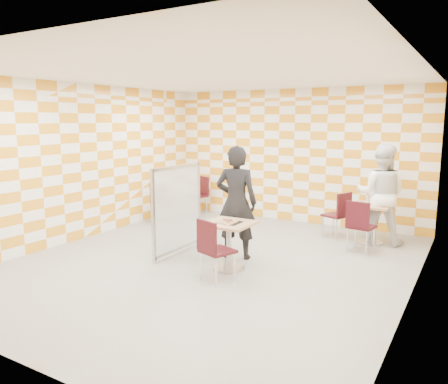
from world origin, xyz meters
name	(u,v)px	position (x,y,z in m)	size (l,w,h in m)	color
room_shell	(229,168)	(0.00, 0.54, 1.50)	(7.00, 7.00, 7.00)	#979791
main_table	(229,238)	(0.40, -0.15, 0.51)	(0.70, 0.70, 0.75)	tan
second_table	(370,217)	(1.96, 2.48, 0.51)	(0.70, 0.70, 0.75)	tan
empty_table	(180,198)	(-2.35, 2.30, 0.51)	(0.70, 0.70, 0.75)	tan
chair_main_front	(213,246)	(0.48, -0.77, 0.54)	(0.54, 0.55, 0.92)	#370B12
chair_second_front	(360,222)	(1.93, 1.75, 0.54)	(0.49, 0.49, 0.92)	#370B12
chair_second_side	(339,212)	(1.37, 2.49, 0.54)	(0.56, 0.55, 0.92)	#370B12
chair_empty_near	(161,200)	(-2.43, 1.72, 0.54)	(0.50, 0.51, 0.92)	#370B12
chair_empty_far	(200,192)	(-2.30, 3.10, 0.54)	(0.56, 0.56, 0.92)	#370B12
partition	(177,209)	(-0.79, 0.13, 0.79)	(0.08, 1.38, 1.55)	white
man_dark	(236,202)	(0.21, 0.43, 0.95)	(0.69, 0.45, 1.90)	black
man_white	(381,194)	(2.10, 2.58, 0.94)	(0.91, 0.71, 1.88)	white
pizza_on_foil	(228,221)	(0.40, -0.17, 0.77)	(0.40, 0.40, 0.04)	silver
sport_bottle	(367,198)	(1.87, 2.59, 0.84)	(0.06, 0.06, 0.20)	white
soda_bottle	(378,199)	(2.07, 2.49, 0.85)	(0.07, 0.07, 0.23)	black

